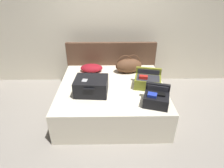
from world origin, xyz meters
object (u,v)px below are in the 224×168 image
Objects in this scene: hard_case_large at (91,86)px; hard_case_medium at (148,81)px; duffel_bag at (129,65)px; hard_case_small at (156,98)px; bed at (112,98)px; pillow_near_headboard at (92,68)px.

hard_case_medium reaches higher than hard_case_large.
duffel_bag is (0.66, 0.75, 0.01)m from hard_case_large.
hard_case_small is (0.97, -0.33, -0.03)m from hard_case_large.
hard_case_large is (-0.33, -0.23, 0.39)m from bed.
hard_case_small is 1.00× the size of pillow_near_headboard.
hard_case_small is 1.52m from pillow_near_headboard.
hard_case_medium is 1.13× the size of pillow_near_headboard.
hard_case_large is 1.11× the size of hard_case_medium.
hard_case_small is 0.80× the size of duffel_bag.
pillow_near_headboard is at bearing 160.89° from hard_case_medium.
pillow_near_headboard is (-0.06, 0.79, -0.06)m from hard_case_large.
hard_case_large is at bearing 178.18° from hard_case_small.
duffel_bag reaches higher than bed.
hard_case_medium reaches higher than bed.
hard_case_medium is 1.17m from pillow_near_headboard.
duffel_bag is at bearing 52.55° from hard_case_large.
bed is 0.76m from pillow_near_headboard.
duffel_bag is (-0.31, 1.08, 0.04)m from hard_case_small.
bed is 0.71m from hard_case_medium.
hard_case_small is at bearing -73.66° from hard_case_medium.
hard_case_small reaches higher than pillow_near_headboard.
hard_case_medium is at bearing 15.17° from hard_case_large.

